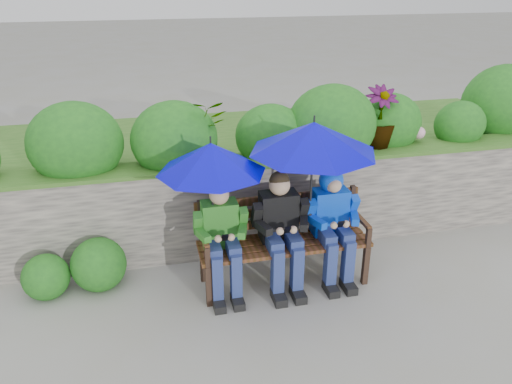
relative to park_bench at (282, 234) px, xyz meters
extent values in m
plane|color=gray|center=(-0.25, -0.05, -0.49)|extent=(60.00, 60.00, 0.00)
cube|color=#56514D|center=(-0.25, 0.70, 0.01)|extent=(8.00, 0.40, 1.00)
cube|color=#2C5E1B|center=(-0.25, 0.70, 0.52)|extent=(8.00, 0.42, 0.04)
cube|color=#2C5E1B|center=(-0.25, 1.90, -0.01)|extent=(8.00, 2.00, 0.96)
ellipsoid|color=#1D551B|center=(-1.88, 0.88, 0.78)|extent=(0.93, 0.74, 0.84)
ellipsoid|color=#1D551B|center=(-0.92, 0.82, 0.77)|extent=(0.88, 0.71, 0.80)
ellipsoid|color=#1D551B|center=(0.09, 0.86, 0.73)|extent=(0.75, 0.60, 0.68)
ellipsoid|color=#1D551B|center=(0.77, 0.82, 0.80)|extent=(1.00, 0.80, 0.90)
ellipsoid|color=#1D551B|center=(1.52, 0.96, 0.74)|extent=(0.78, 0.62, 0.70)
ellipsoid|color=#1D551B|center=(2.40, 0.88, 0.69)|extent=(0.62, 0.49, 0.55)
ellipsoid|color=#1D551B|center=(3.18, 1.17, 0.83)|extent=(1.07, 0.86, 0.96)
sphere|color=#DE9DB9|center=(-1.66, 0.80, 0.66)|extent=(0.14, 0.14, 0.14)
sphere|color=#DE9DB9|center=(0.05, 0.80, 0.66)|extent=(0.14, 0.14, 0.14)
sphere|color=#DE9DB9|center=(1.83, 0.80, 0.66)|extent=(0.14, 0.14, 0.14)
imported|color=#1D551B|center=(-0.69, 0.80, 0.86)|extent=(0.59, 0.51, 0.66)
imported|color=#1D551B|center=(1.31, 0.80, 0.87)|extent=(0.38, 0.38, 0.67)
sphere|color=#1D551B|center=(-1.76, 0.30, -0.27)|extent=(0.53, 0.53, 0.53)
sphere|color=#1D551B|center=(-2.24, 0.25, -0.31)|extent=(0.44, 0.44, 0.44)
cube|color=#2F2017|center=(-0.77, -0.28, -0.29)|extent=(0.05, 0.05, 0.41)
cube|color=#2F2017|center=(-0.77, 0.13, -0.29)|extent=(0.05, 0.05, 0.41)
cube|color=#2F2017|center=(0.77, -0.28, -0.29)|extent=(0.05, 0.05, 0.41)
cube|color=#2F2017|center=(0.77, 0.13, -0.29)|extent=(0.05, 0.05, 0.41)
cube|color=#472C12|center=(0.00, -0.25, -0.06)|extent=(1.65, 0.09, 0.04)
cube|color=#472C12|center=(0.00, -0.13, -0.06)|extent=(1.65, 0.09, 0.04)
cube|color=#472C12|center=(0.00, -0.01, -0.06)|extent=(1.65, 0.09, 0.04)
cube|color=#472C12|center=(0.00, 0.11, -0.06)|extent=(1.65, 0.09, 0.04)
cube|color=#2F2017|center=(-0.77, 0.15, 0.15)|extent=(0.05, 0.05, 0.46)
cube|color=#472C12|center=(-0.77, -0.08, 0.12)|extent=(0.05, 0.43, 0.04)
cube|color=#2F2017|center=(-0.77, -0.28, 0.02)|extent=(0.05, 0.05, 0.20)
cube|color=#2F2017|center=(0.77, 0.15, 0.15)|extent=(0.05, 0.05, 0.46)
cube|color=#472C12|center=(0.77, -0.08, 0.12)|extent=(0.05, 0.43, 0.04)
cube|color=#2F2017|center=(0.77, -0.28, 0.02)|extent=(0.05, 0.05, 0.20)
cube|color=#472C12|center=(0.00, 0.16, 0.05)|extent=(1.65, 0.03, 0.08)
cube|color=#472C12|center=(0.00, 0.16, 0.18)|extent=(1.65, 0.03, 0.08)
cube|color=#472C12|center=(0.00, 0.16, 0.31)|extent=(1.65, 0.03, 0.08)
cube|color=#1F6418|center=(-0.60, 0.02, 0.18)|extent=(0.33, 0.19, 0.45)
sphere|color=tan|center=(-0.60, 0.00, 0.48)|extent=(0.18, 0.18, 0.18)
sphere|color=#B98743|center=(-0.60, 0.01, 0.52)|extent=(0.18, 0.18, 0.18)
cube|color=navy|center=(-0.69, -0.13, 0.01)|extent=(0.12, 0.31, 0.12)
cube|color=navy|center=(-0.69, -0.29, -0.24)|extent=(0.10, 0.11, 0.51)
cube|color=black|center=(-0.69, -0.35, -0.46)|extent=(0.11, 0.21, 0.08)
cube|color=navy|center=(-0.52, -0.13, 0.01)|extent=(0.12, 0.31, 0.12)
cube|color=navy|center=(-0.52, -0.29, -0.24)|extent=(0.10, 0.11, 0.51)
cube|color=black|center=(-0.52, -0.35, -0.46)|extent=(0.11, 0.21, 0.08)
cube|color=#1F6418|center=(-0.81, -0.03, 0.24)|extent=(0.08, 0.18, 0.25)
cube|color=#1F6418|center=(-0.78, -0.15, 0.17)|extent=(0.12, 0.21, 0.07)
sphere|color=tan|center=(-0.66, -0.24, 0.17)|extent=(0.07, 0.07, 0.07)
cube|color=#1F6418|center=(-0.40, -0.03, 0.24)|extent=(0.08, 0.18, 0.25)
cube|color=#1F6418|center=(-0.42, -0.15, 0.17)|extent=(0.12, 0.21, 0.07)
sphere|color=tan|center=(-0.55, -0.24, 0.17)|extent=(0.07, 0.07, 0.07)
cube|color=black|center=(-0.60, -0.25, 0.18)|extent=(0.06, 0.07, 0.09)
cube|color=black|center=(-0.04, 0.02, 0.19)|extent=(0.36, 0.21, 0.48)
sphere|color=tan|center=(-0.04, 0.00, 0.52)|extent=(0.20, 0.20, 0.20)
sphere|color=black|center=(-0.04, 0.01, 0.56)|extent=(0.19, 0.19, 0.19)
cube|color=navy|center=(-0.13, -0.14, 0.02)|extent=(0.13, 0.33, 0.13)
cube|color=navy|center=(-0.13, -0.31, -0.24)|extent=(0.10, 0.11, 0.51)
cube|color=black|center=(-0.13, -0.37, -0.45)|extent=(0.11, 0.23, 0.08)
cube|color=navy|center=(0.06, -0.14, 0.02)|extent=(0.13, 0.33, 0.13)
cube|color=navy|center=(0.06, -0.31, -0.24)|extent=(0.10, 0.11, 0.51)
cube|color=black|center=(0.06, -0.37, -0.45)|extent=(0.11, 0.23, 0.08)
cube|color=black|center=(-0.26, -0.03, 0.26)|extent=(0.08, 0.19, 0.27)
cube|color=black|center=(-0.23, -0.16, 0.18)|extent=(0.13, 0.22, 0.07)
sphere|color=tan|center=(-0.10, -0.26, 0.18)|extent=(0.07, 0.07, 0.07)
cube|color=black|center=(0.19, -0.03, 0.26)|extent=(0.08, 0.19, 0.27)
cube|color=black|center=(0.16, -0.16, 0.18)|extent=(0.13, 0.22, 0.07)
sphere|color=tan|center=(0.03, -0.26, 0.18)|extent=(0.07, 0.07, 0.07)
cube|color=black|center=(-0.04, -0.27, 0.19)|extent=(0.06, 0.07, 0.09)
cube|color=#0024D4|center=(0.48, 0.02, 0.18)|extent=(0.34, 0.20, 0.46)
sphere|color=tan|center=(0.48, 0.00, 0.50)|extent=(0.19, 0.19, 0.19)
sphere|color=#0024D4|center=(0.48, 0.03, 0.51)|extent=(0.24, 0.24, 0.24)
sphere|color=tan|center=(0.48, -0.04, 0.49)|extent=(0.14, 0.14, 0.14)
cube|color=navy|center=(0.39, -0.14, 0.01)|extent=(0.12, 0.32, 0.12)
cube|color=navy|center=(0.39, -0.30, -0.24)|extent=(0.10, 0.11, 0.51)
cube|color=black|center=(0.39, -0.36, -0.45)|extent=(0.11, 0.22, 0.08)
cube|color=navy|center=(0.57, -0.14, 0.01)|extent=(0.12, 0.32, 0.12)
cube|color=navy|center=(0.57, -0.30, -0.24)|extent=(0.10, 0.11, 0.51)
cube|color=black|center=(0.57, -0.36, -0.45)|extent=(0.11, 0.22, 0.08)
cube|color=#0024D4|center=(0.27, -0.03, 0.24)|extent=(0.08, 0.18, 0.26)
cube|color=#0024D4|center=(0.30, -0.16, 0.17)|extent=(0.13, 0.21, 0.07)
sphere|color=tan|center=(0.42, -0.25, 0.17)|extent=(0.07, 0.07, 0.07)
cube|color=#0024D4|center=(0.70, -0.03, 0.24)|extent=(0.08, 0.18, 0.26)
cube|color=#0024D4|center=(0.67, -0.16, 0.17)|extent=(0.13, 0.21, 0.07)
sphere|color=tan|center=(0.54, -0.25, 0.17)|extent=(0.07, 0.07, 0.07)
cube|color=black|center=(0.48, -0.26, 0.18)|extent=(0.06, 0.07, 0.09)
cone|color=#0200C9|center=(-0.67, -0.02, 0.85)|extent=(0.98, 0.98, 0.27)
cylinder|color=black|center=(-0.67, -0.02, 1.02)|extent=(0.02, 0.02, 0.06)
cylinder|color=black|center=(-0.67, -0.02, 0.52)|extent=(0.02, 0.02, 0.66)
sphere|color=black|center=(-0.67, -0.02, 0.19)|extent=(0.04, 0.04, 0.04)
cone|color=#0200C9|center=(0.25, -0.06, 0.98)|extent=(1.18, 1.18, 0.28)
cylinder|color=black|center=(0.25, -0.06, 1.15)|extent=(0.02, 0.02, 0.06)
cylinder|color=black|center=(0.25, -0.06, 0.60)|extent=(0.02, 0.02, 0.77)
sphere|color=black|center=(0.25, -0.06, 0.21)|extent=(0.04, 0.04, 0.04)
camera|label=1|loc=(-1.22, -4.07, 2.34)|focal=35.00mm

